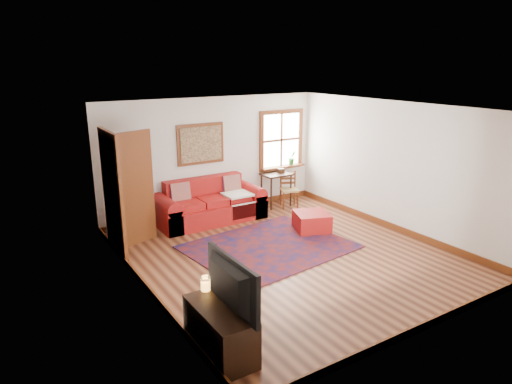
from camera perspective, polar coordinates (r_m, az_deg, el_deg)
ground at (r=7.92m, az=4.04°, el=-7.87°), size 5.50×5.50×0.00m
room_envelope at (r=7.42m, az=4.22°, el=3.90°), size 5.04×5.54×2.52m
window at (r=10.65m, az=3.35°, el=5.79°), size 1.18×0.20×1.38m
doorway at (r=8.17m, az=-16.08°, el=0.25°), size 0.89×1.08×2.14m
framed_artwork at (r=9.58m, az=-6.92°, el=5.98°), size 1.05×0.07×0.85m
persian_rug at (r=8.22m, az=1.63°, el=-6.85°), size 2.94×2.46×0.02m
red_leather_sofa at (r=9.52m, az=-5.78°, el=-1.87°), size 2.23×0.92×0.87m
red_ottoman at (r=9.01m, az=6.98°, el=-3.69°), size 0.81×0.81×0.36m
side_table at (r=10.33m, az=2.54°, el=1.65°), size 0.64×0.48×0.76m
ladder_back_chair at (r=10.35m, az=4.13°, el=0.51°), size 0.50×0.49×0.82m
media_cabinet at (r=5.39m, az=-4.50°, el=-16.89°), size 0.46×1.02×0.56m
television at (r=5.05m, az=-4.06°, el=-11.60°), size 0.14×1.07×0.62m
candle_hurricane at (r=5.58m, az=-6.34°, el=-11.40°), size 0.12×0.12×0.18m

